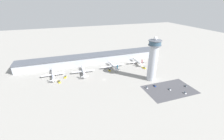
% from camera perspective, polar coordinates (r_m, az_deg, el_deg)
% --- Properties ---
extents(ground_plane, '(1000.00, 1000.00, 0.00)m').
position_cam_1_polar(ground_plane, '(218.44, -3.06, -3.64)').
color(ground_plane, gray).
extents(terminal_building, '(257.30, 25.00, 15.35)m').
position_cam_1_polar(terminal_building, '(277.33, -7.19, 4.36)').
color(terminal_building, '#A3A8B2').
rests_on(terminal_building, ground).
extents(control_tower, '(17.22, 17.22, 62.72)m').
position_cam_1_polar(control_tower, '(212.84, 15.35, 4.01)').
color(control_tower, '#ADB2BC').
rests_on(control_tower, ground).
extents(parking_lot_surface, '(64.00, 40.00, 0.01)m').
position_cam_1_polar(parking_lot_surface, '(208.44, 21.04, -6.98)').
color(parking_lot_surface, '#424247').
rests_on(parking_lot_surface, ground).
extents(airplane_gate_alpha, '(33.55, 43.44, 11.48)m').
position_cam_1_polar(airplane_gate_alpha, '(241.46, -21.56, -1.53)').
color(airplane_gate_alpha, white).
rests_on(airplane_gate_alpha, ground).
extents(airplane_gate_bravo, '(35.84, 43.05, 12.54)m').
position_cam_1_polar(airplane_gate_bravo, '(238.72, -10.84, -0.38)').
color(airplane_gate_bravo, silver).
rests_on(airplane_gate_bravo, ground).
extents(airplane_gate_charlie, '(41.48, 38.14, 12.30)m').
position_cam_1_polar(airplane_gate_charlie, '(254.43, 0.40, 1.67)').
color(airplane_gate_charlie, silver).
rests_on(airplane_gate_charlie, ground).
extents(airplane_gate_delta, '(36.25, 34.19, 13.45)m').
position_cam_1_polar(airplane_gate_delta, '(275.18, 9.72, 3.22)').
color(airplane_gate_delta, white).
rests_on(airplane_gate_delta, ground).
extents(service_truck_catering, '(4.24, 7.80, 2.76)m').
position_cam_1_polar(service_truck_catering, '(223.42, -19.50, -4.20)').
color(service_truck_catering, black).
rests_on(service_truck_catering, ground).
extents(service_truck_fuel, '(4.62, 7.65, 2.91)m').
position_cam_1_polar(service_truck_fuel, '(258.85, 12.09, 0.82)').
color(service_truck_fuel, black).
rests_on(service_truck_fuel, ground).
extents(service_truck_baggage, '(2.37, 6.04, 2.99)m').
position_cam_1_polar(service_truck_baggage, '(244.41, -0.96, -0.07)').
color(service_truck_baggage, black).
rests_on(service_truck_baggage, ground).
extents(service_truck_water, '(4.10, 6.08, 2.65)m').
position_cam_1_polar(service_truck_water, '(233.50, -17.35, -2.59)').
color(service_truck_water, black).
rests_on(service_truck_water, ground).
extents(car_maroon_suv, '(1.93, 4.18, 1.43)m').
position_cam_1_polar(car_maroon_suv, '(223.87, 26.20, -5.52)').
color(car_maroon_suv, black).
rests_on(car_maroon_suv, ground).
extents(car_navy_sedan, '(1.79, 4.33, 1.47)m').
position_cam_1_polar(car_navy_sedan, '(208.02, 21.06, -6.87)').
color(car_navy_sedan, black).
rests_on(car_navy_sedan, ground).
extents(car_red_hatchback, '(1.98, 4.46, 1.55)m').
position_cam_1_polar(car_red_hatchback, '(208.00, 25.95, -7.82)').
color(car_red_hatchback, black).
rests_on(car_red_hatchback, ground).
extents(car_white_wagon, '(2.06, 4.25, 1.56)m').
position_cam_1_polar(car_white_wagon, '(209.48, 15.99, -5.83)').
color(car_white_wagon, black).
rests_on(car_white_wagon, ground).
extents(car_yellow_taxi, '(1.88, 4.51, 1.53)m').
position_cam_1_polar(car_yellow_taxi, '(202.94, 13.01, -6.54)').
color(car_yellow_taxi, black).
rests_on(car_yellow_taxi, ground).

